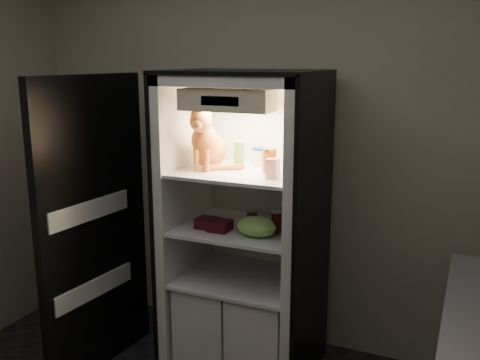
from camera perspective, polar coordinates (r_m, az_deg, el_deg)
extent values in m
plane|color=beige|center=(3.60, 3.32, 3.41)|extent=(3.60, 0.00, 3.60)
cube|color=white|center=(3.57, 2.49, -3.64)|extent=(0.85, 0.06, 1.85)
cube|color=white|center=(3.46, -5.58, -4.25)|extent=(0.06, 0.70, 1.85)
cube|color=white|center=(3.16, 7.06, -5.95)|extent=(0.06, 0.70, 1.85)
cube|color=white|center=(3.13, 0.48, 10.67)|extent=(0.85, 0.70, 0.06)
cube|color=white|center=(3.67, 0.42, -18.51)|extent=(0.85, 0.70, 0.06)
cube|color=black|center=(3.48, -6.18, -4.16)|extent=(0.02, 0.72, 1.87)
cube|color=black|center=(3.15, 7.79, -6.04)|extent=(0.02, 0.72, 1.87)
cube|color=black|center=(3.13, 0.48, 11.44)|extent=(0.90, 0.72, 0.02)
cube|color=white|center=(3.17, 0.24, 0.86)|extent=(0.73, 0.62, 0.02)
cube|color=white|center=(3.26, 0.24, -5.16)|extent=(0.73, 0.62, 0.02)
cube|color=white|center=(3.55, -2.44, -13.72)|extent=(0.34, 0.58, 0.48)
cube|color=white|center=(3.43, 3.00, -14.78)|extent=(0.34, 0.58, 0.48)
cube|color=white|center=(3.38, 0.23, -10.48)|extent=(0.73, 0.62, 0.02)
cube|color=beige|center=(2.92, -1.42, 8.54)|extent=(0.52, 0.18, 0.12)
cube|color=black|center=(2.84, -2.16, 8.41)|extent=(0.22, 0.01, 0.05)
cube|color=black|center=(3.43, -15.27, -4.84)|extent=(0.14, 0.87, 1.85)
cube|color=white|center=(3.51, -15.45, -10.96)|extent=(0.12, 0.64, 0.12)
cube|color=white|center=(3.34, -15.96, -3.09)|extent=(0.12, 0.64, 0.12)
ellipsoid|color=#DA551B|center=(3.28, -3.23, 3.17)|extent=(0.23, 0.28, 0.21)
ellipsoid|color=#DA551B|center=(3.17, -3.80, 4.28)|extent=(0.18, 0.17, 0.18)
sphere|color=#D66229|center=(3.10, -4.21, 6.27)|extent=(0.15, 0.15, 0.13)
sphere|color=#D66229|center=(3.05, -4.53, 5.87)|extent=(0.06, 0.06, 0.06)
cone|color=#D66229|center=(3.11, -4.86, 7.47)|extent=(0.06, 0.06, 0.06)
cone|color=#D66229|center=(3.09, -3.47, 7.45)|extent=(0.06, 0.06, 0.06)
cylinder|color=#DA551B|center=(3.14, -4.68, 2.08)|extent=(0.03, 0.03, 0.13)
cylinder|color=#DA551B|center=(3.12, -3.59, 2.03)|extent=(0.03, 0.03, 0.13)
cylinder|color=#DA551B|center=(3.18, -1.84, 1.39)|extent=(0.21, 0.16, 0.03)
cylinder|color=green|center=(3.21, -0.11, 2.58)|extent=(0.06, 0.06, 0.15)
cylinder|color=green|center=(3.20, -0.11, 4.05)|extent=(0.06, 0.06, 0.01)
cylinder|color=white|center=(3.30, 2.00, 2.38)|extent=(0.08, 0.08, 0.10)
cylinder|color=#16319E|center=(3.29, 2.01, 3.37)|extent=(0.08, 0.08, 0.02)
cylinder|color=maroon|center=(3.10, 3.14, 1.96)|extent=(0.08, 0.08, 0.13)
cylinder|color=gold|center=(3.09, 3.15, 3.25)|extent=(0.08, 0.08, 0.01)
cylinder|color=maroon|center=(3.12, 5.87, 2.48)|extent=(0.12, 0.12, 0.18)
cylinder|color=white|center=(3.10, 5.91, 4.30)|extent=(0.12, 0.12, 0.02)
cube|color=white|center=(2.96, 3.49, 1.24)|extent=(0.06, 0.06, 0.11)
cylinder|color=black|center=(3.30, 4.90, -3.81)|extent=(0.06, 0.06, 0.11)
cylinder|color=#B2B2B2|center=(3.28, 4.92, -2.83)|extent=(0.06, 0.06, 0.00)
cylinder|color=black|center=(3.19, 5.50, -4.41)|extent=(0.06, 0.06, 0.11)
cylinder|color=#B2B2B2|center=(3.18, 5.52, -3.43)|extent=(0.06, 0.06, 0.00)
cylinder|color=black|center=(3.15, 3.95, -4.51)|extent=(0.07, 0.07, 0.12)
cylinder|color=#B2B2B2|center=(3.14, 3.97, -3.42)|extent=(0.07, 0.07, 0.00)
cylinder|color=#523217|center=(3.31, 1.28, -4.02)|extent=(0.06, 0.06, 0.08)
cylinder|color=#B2B2B2|center=(3.29, 1.29, -3.27)|extent=(0.07, 0.07, 0.01)
ellipsoid|color=#89C35B|center=(3.07, 1.78, -4.99)|extent=(0.23, 0.17, 0.12)
cube|color=#520D1B|center=(3.24, -3.51, -4.59)|extent=(0.12, 0.12, 0.06)
cube|color=#520D1B|center=(3.18, -2.17, -4.89)|extent=(0.12, 0.12, 0.06)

